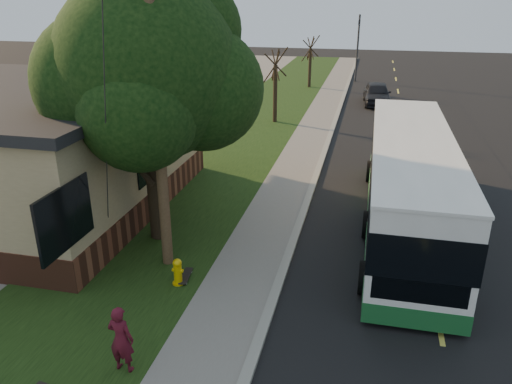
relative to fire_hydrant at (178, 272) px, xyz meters
The scene contains 17 objects.
ground 2.64m from the fire_hydrant, ahead, with size 120.00×120.00×0.00m, color black.
road 11.99m from the fire_hydrant, 56.58° to the left, with size 8.00×80.00×0.01m, color black.
curb 10.34m from the fire_hydrant, 75.43° to the left, with size 0.25×80.00×0.12m, color gray.
sidewalk 10.13m from the fire_hydrant, 80.91° to the left, with size 2.00×80.00×0.08m, color slate.
grass_verge 10.19m from the fire_hydrant, 100.76° to the left, with size 5.00×80.00×0.07m, color black.
building_lot 15.55m from the fire_hydrant, 139.96° to the left, with size 15.00×80.00×0.04m, color slate.
fire_hydrant is the anchor object (origin of this frame).
utility_pole 4.37m from the fire_hydrant, 125.38° to the left, with size 2.86×3.21×9.07m.
leafy_tree 5.65m from the fire_hydrant, 120.67° to the left, with size 6.30×6.00×7.80m.
bare_tree_near 18.10m from the fire_hydrant, 92.86° to the left, with size 1.38×1.21×4.31m.
bare_tree_far 30.04m from the fire_hydrant, 90.76° to the left, with size 1.38×1.21×4.03m.
traffic_signal 34.25m from the fire_hydrant, 84.79° to the left, with size 0.18×0.22×5.50m.
transit_bus 7.88m from the fire_hydrant, 39.73° to the left, with size 2.65×11.48×3.11m.
skateboarder 3.32m from the fire_hydrant, 88.26° to the right, with size 0.55×0.36×1.50m, color #4A0E1C.
skateboard_main 0.44m from the fire_hydrant, 71.49° to the left, with size 0.32×0.88×0.08m.
dumpster 8.34m from the fire_hydrant, 145.86° to the left, with size 1.87×1.69×1.36m.
distant_car 25.23m from the fire_hydrant, 78.66° to the left, with size 1.75×4.35×1.48m, color black.
Camera 1 is at (1.99, -10.64, 7.30)m, focal length 35.00 mm.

